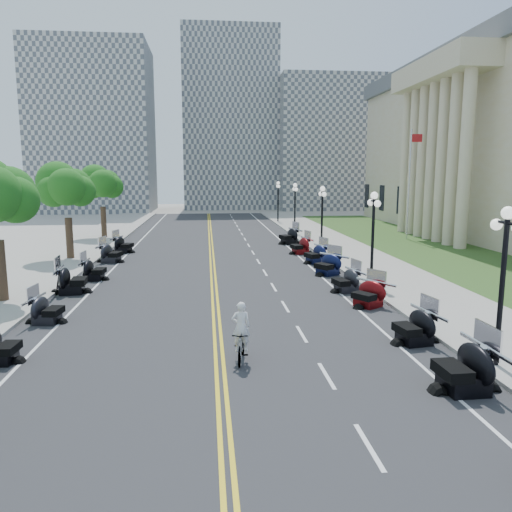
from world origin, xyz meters
name	(u,v)px	position (x,y,z in m)	size (l,w,h in m)	color
ground	(216,309)	(0.00, 0.00, 0.00)	(160.00, 160.00, 0.00)	gray
road	(213,268)	(0.00, 10.00, 0.00)	(16.00, 90.00, 0.01)	#333335
centerline_yellow_a	(211,268)	(-0.12, 10.00, 0.01)	(0.12, 90.00, 0.00)	yellow
centerline_yellow_b	(215,268)	(0.12, 10.00, 0.01)	(0.12, 90.00, 0.00)	yellow
edge_line_north	(309,266)	(6.40, 10.00, 0.01)	(0.12, 90.00, 0.00)	white
edge_line_south	(112,269)	(-6.40, 10.00, 0.01)	(0.12, 90.00, 0.00)	white
lane_dash_3	(369,446)	(3.20, -12.00, 0.01)	(0.12, 2.00, 0.00)	white
lane_dash_4	(327,376)	(3.20, -8.00, 0.01)	(0.12, 2.00, 0.00)	white
lane_dash_5	(302,334)	(3.20, -4.00, 0.01)	(0.12, 2.00, 0.00)	white
lane_dash_6	(285,306)	(3.20, 0.00, 0.01)	(0.12, 2.00, 0.00)	white
lane_dash_7	(274,287)	(3.20, 4.00, 0.01)	(0.12, 2.00, 0.00)	white
lane_dash_8	(265,273)	(3.20, 8.00, 0.01)	(0.12, 2.00, 0.00)	white
lane_dash_9	(258,261)	(3.20, 12.00, 0.01)	(0.12, 2.00, 0.00)	white
lane_dash_10	(253,253)	(3.20, 16.00, 0.01)	(0.12, 2.00, 0.00)	white
lane_dash_11	(249,245)	(3.20, 20.00, 0.01)	(0.12, 2.00, 0.00)	white
lane_dash_12	(245,239)	(3.20, 24.00, 0.01)	(0.12, 2.00, 0.00)	white
lane_dash_13	(242,234)	(3.20, 28.00, 0.01)	(0.12, 2.00, 0.00)	white
lane_dash_14	(239,230)	(3.20, 32.00, 0.01)	(0.12, 2.00, 0.00)	white
lane_dash_15	(237,226)	(3.20, 36.00, 0.01)	(0.12, 2.00, 0.00)	white
lane_dash_16	(235,223)	(3.20, 40.00, 0.01)	(0.12, 2.00, 0.00)	white
lane_dash_17	(233,220)	(3.20, 44.00, 0.01)	(0.12, 2.00, 0.00)	white
lane_dash_18	(232,217)	(3.20, 48.00, 0.01)	(0.12, 2.00, 0.00)	white
lane_dash_19	(230,215)	(3.20, 52.00, 0.01)	(0.12, 2.00, 0.00)	white
sidewalk_north	(369,264)	(10.50, 10.00, 0.07)	(5.00, 90.00, 0.15)	#9E9991
sidewalk_south	(46,270)	(-10.50, 10.00, 0.07)	(5.00, 90.00, 0.15)	#9E9991
lawn	(419,246)	(17.50, 18.00, 0.05)	(9.00, 60.00, 0.10)	#356023
distant_block_a	(94,130)	(-18.00, 62.00, 13.00)	(18.00, 14.00, 26.00)	gray
distant_block_b	(230,122)	(4.00, 68.00, 15.00)	(16.00, 12.00, 30.00)	gray
distant_block_c	(334,145)	(22.00, 65.00, 11.00)	(20.00, 14.00, 22.00)	gray
street_lamp_1	(502,288)	(8.60, -8.00, 2.60)	(0.50, 1.20, 4.90)	black
street_lamp_2	(373,238)	(8.60, 4.00, 2.60)	(0.50, 1.20, 4.90)	black
street_lamp_3	(322,219)	(8.60, 16.00, 2.60)	(0.50, 1.20, 4.90)	black
street_lamp_4	(295,208)	(8.60, 28.00, 2.60)	(0.50, 1.20, 4.90)	black
street_lamp_5	(278,202)	(8.60, 40.00, 2.60)	(0.50, 1.20, 4.90)	black
flagpole	(409,185)	(18.00, 22.00, 5.00)	(1.10, 0.20, 10.00)	silver
tree_3	(67,193)	(-10.00, 14.00, 4.75)	(4.80, 4.80, 9.20)	#235619
tree_4	(102,188)	(-10.00, 26.00, 4.75)	(4.80, 4.80, 9.20)	#235619
motorcycle_n_3	(464,365)	(6.76, -9.43, 0.78)	(2.23, 2.23, 1.56)	black
motorcycle_n_4	(415,325)	(7.04, -5.43, 0.69)	(1.98, 1.98, 1.39)	black
motorcycle_n_5	(368,292)	(6.99, -0.37, 0.68)	(1.93, 1.93, 1.35)	#590A0C
motorcycle_n_6	(346,279)	(6.79, 2.57, 0.68)	(1.93, 1.93, 1.35)	black
motorcycle_n_7	(328,263)	(6.89, 6.97, 0.72)	(2.05, 2.05, 1.43)	black
motorcycle_n_8	(316,253)	(7.04, 10.92, 0.71)	(2.04, 2.04, 1.43)	black
motorcycle_n_9	(300,245)	(6.75, 15.02, 0.72)	(2.04, 2.04, 1.43)	#590A0C
motorcycle_n_10	(289,235)	(6.77, 20.45, 0.78)	(2.23, 2.23, 1.56)	black
motorcycle_s_5	(46,308)	(-6.92, -1.56, 0.63)	(1.81, 1.81, 1.27)	black
motorcycle_s_6	(72,279)	(-7.25, 3.63, 0.78)	(2.22, 2.22, 1.55)	black
motorcycle_s_7	(94,269)	(-6.84, 6.82, 0.67)	(1.92, 1.92, 1.35)	black
motorcycle_s_8	(111,252)	(-6.94, 12.68, 0.72)	(2.07, 2.07, 1.45)	black
motorcycle_s_9	(123,244)	(-6.79, 16.96, 0.72)	(2.04, 2.04, 1.43)	black
bicycle	(241,346)	(0.70, -6.57, 0.54)	(0.50, 1.78, 1.07)	#A51414
cyclist_rider	(241,305)	(0.70, -6.57, 1.90)	(0.61, 0.40, 1.66)	white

